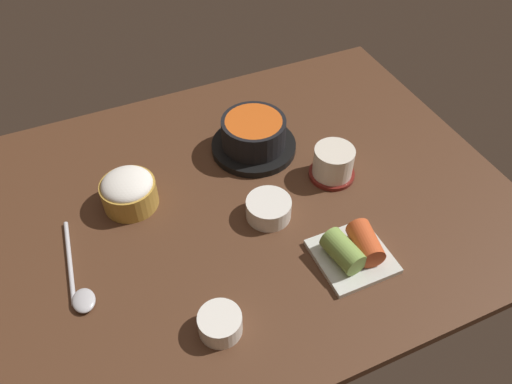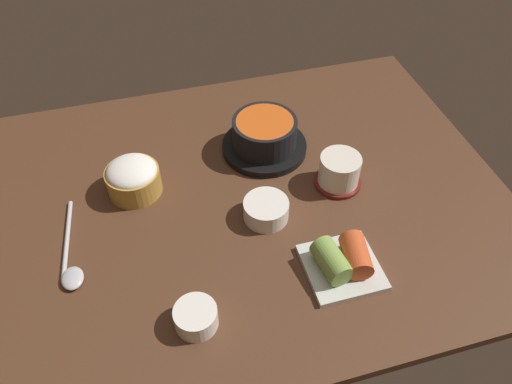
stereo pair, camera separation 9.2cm
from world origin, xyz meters
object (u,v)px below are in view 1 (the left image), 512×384
at_px(rice_bowl, 129,190).
at_px(banchan_cup_center, 269,208).
at_px(kimchi_plate, 353,250).
at_px(stone_pot, 254,136).
at_px(spoon, 79,286).
at_px(side_bowl_near, 220,323).
at_px(tea_cup_with_saucer, 333,163).

distance_m(rice_bowl, banchan_cup_center, 0.26).
bearing_deg(kimchi_plate, stone_pot, 97.16).
height_order(rice_bowl, spoon, rice_bowl).
distance_m(banchan_cup_center, side_bowl_near, 0.24).
xyz_separation_m(stone_pot, rice_bowl, (-0.27, -0.05, -0.00)).
distance_m(kimchi_plate, spoon, 0.45).
xyz_separation_m(rice_bowl, tea_cup_with_saucer, (0.38, -0.09, -0.00)).
height_order(stone_pot, tea_cup_with_saucer, stone_pot).
bearing_deg(rice_bowl, stone_pot, 9.90).
bearing_deg(stone_pot, side_bowl_near, -120.69).
height_order(banchan_cup_center, spoon, banchan_cup_center).
height_order(stone_pot, kimchi_plate, stone_pot).
bearing_deg(side_bowl_near, stone_pot, 59.31).
height_order(kimchi_plate, side_bowl_near, kimchi_plate).
xyz_separation_m(kimchi_plate, spoon, (-0.44, 0.13, -0.02)).
relative_size(banchan_cup_center, kimchi_plate, 0.68).
height_order(banchan_cup_center, kimchi_plate, kimchi_plate).
distance_m(stone_pot, banchan_cup_center, 0.19).
bearing_deg(tea_cup_with_saucer, rice_bowl, 167.19).
bearing_deg(spoon, stone_pot, 26.36).
relative_size(tea_cup_with_saucer, spoon, 0.45).
height_order(stone_pot, banchan_cup_center, stone_pot).
distance_m(kimchi_plate, side_bowl_near, 0.25).
bearing_deg(side_bowl_near, tea_cup_with_saucer, 34.81).
distance_m(stone_pot, kimchi_plate, 0.33).
relative_size(rice_bowl, spoon, 0.51).
height_order(side_bowl_near, spoon, side_bowl_near).
xyz_separation_m(tea_cup_with_saucer, banchan_cup_center, (-0.16, -0.04, -0.01)).
bearing_deg(spoon, kimchi_plate, -16.30).
bearing_deg(tea_cup_with_saucer, banchan_cup_center, -164.26).
relative_size(rice_bowl, kimchi_plate, 0.83).
height_order(stone_pot, spoon, stone_pot).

